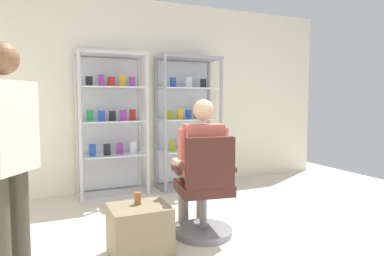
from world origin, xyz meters
The scene contains 8 objects.
back_wall centered at (0.00, 3.00, 1.35)m, with size 6.00×0.10×2.70m, color silver.
display_cabinet_left centered at (-0.55, 2.76, 0.97)m, with size 0.90×0.45×1.90m.
display_cabinet_right centered at (0.55, 2.76, 0.96)m, with size 0.90×0.45×1.90m.
office_chair centered at (-0.04, 0.94, 0.39)m, with size 0.60×0.56×0.96m.
seated_shopkeeper centered at (-0.01, 1.10, 0.71)m, with size 0.53×0.60×1.29m.
storage_crate centered at (-0.71, 0.80, 0.21)m, with size 0.47×0.41×0.42m, color #72664C.
tea_glass centered at (-0.71, 0.84, 0.47)m, with size 0.06×0.06×0.10m, color brown.
standing_customer centered at (-1.62, 0.44, 0.93)m, with size 0.38×0.45×1.63m.
Camera 1 is at (-1.42, -1.89, 1.29)m, focal length 32.27 mm.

